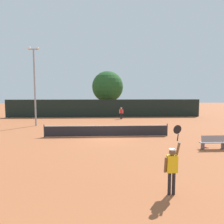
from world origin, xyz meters
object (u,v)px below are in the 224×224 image
Objects in this scene: spare_racket at (204,147)px; parked_car_near at (87,108)px; tennis_ball at (71,138)px; courtside_bench at (214,142)px; large_tree at (108,87)px; player_receiving at (121,112)px; parked_car_mid at (112,109)px; parked_car_far at (161,109)px; player_serving at (172,164)px; light_pole at (35,82)px.

parked_car_near is (-10.04, 27.09, 0.76)m from spare_racket.
tennis_ball is 10.55m from courtside_bench.
courtside_bench is 26.02m from large_tree.
player_receiving is 0.38× the size of parked_car_mid.
parked_car_far is (8.00, 7.57, -0.23)m from player_receiving.
light_pole is (-10.07, 16.75, 3.85)m from player_serving.
light_pole reaches higher than parked_car_near.
light_pole is 16.89m from parked_car_mid.
parked_car_far is (18.32, 13.25, -4.21)m from light_pole.
parked_car_near is at bearing 99.29° from player_serving.
light_pole is at bearing -121.40° from large_tree.
parked_car_near reaches higher than courtside_bench.
tennis_ball is 24.35m from parked_car_far.
player_receiving is 24.11× the size of tennis_ball.
spare_racket is 0.07× the size of large_tree.
player_serving is at bearing -85.67° from parked_car_mid.
large_tree is 1.78× the size of parked_car_near.
large_tree is at bearing 103.85° from spare_racket.
large_tree is at bearing -37.95° from parked_car_near.
tennis_ball is (-5.29, -12.82, -0.97)m from player_receiving.
light_pole is 2.10× the size of parked_car_far.
parked_car_near is 1.02× the size of parked_car_far.
courtside_bench is 0.20× the size of light_pole.
light_pole is at bearing 144.26° from courtside_bench.
player_serving is at bearing -58.98° from light_pole.
player_serving is 10.91m from tennis_ball.
tennis_ball is at bearing 162.27° from spare_racket.
parked_car_near is at bearing 110.34° from spare_racket.
parked_car_near is (4.56, 16.89, -4.21)m from light_pole.
tennis_ball is 10.06m from spare_racket.
player_receiving is at bearing 105.12° from spare_racket.
tennis_ball is 24.04m from parked_car_near.
light_pole is (-10.31, -5.69, 3.98)m from player_receiving.
parked_car_mid reaches higher than tennis_ball.
light_pole is 23.00m from parked_car_far.
spare_racket is 0.12× the size of parked_car_mid.
player_receiving is 9.41m from large_tree.
large_tree reaches higher than parked_car_mid.
large_tree is 10.56m from parked_car_far.
spare_racket is 28.90m from parked_car_near.
parked_car_near is 1.00× the size of parked_car_mid.
player_serving is 22.43m from player_receiving.
parked_car_mid is (4.32, 20.56, 0.74)m from tennis_ball.
player_serving is at bearing 89.37° from player_receiving.
parked_car_near is at bearing 74.88° from light_pole.
large_tree reaches higher than parked_car_near.
player_receiving is 0.38× the size of parked_car_near.
parked_car_far is (8.97, -0.17, 0.00)m from parked_car_mid.
large_tree is at bearing -78.57° from player_receiving.
player_serving is 0.60× the size of parked_car_near.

